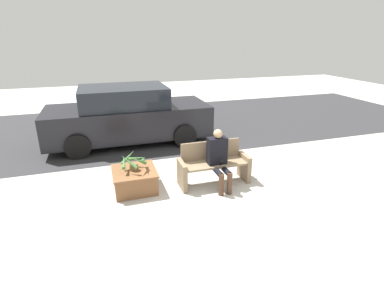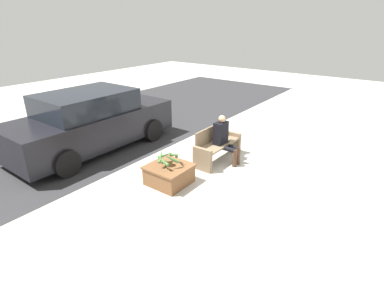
{
  "view_description": "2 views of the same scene",
  "coord_description": "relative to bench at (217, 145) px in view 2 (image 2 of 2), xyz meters",
  "views": [
    {
      "loc": [
        -1.95,
        -4.45,
        2.95
      ],
      "look_at": [
        -0.25,
        0.95,
        0.86
      ],
      "focal_mm": 28.0,
      "sensor_mm": 36.0,
      "label": 1
    },
    {
      "loc": [
        -5.73,
        -2.83,
        3.28
      ],
      "look_at": [
        -0.75,
        0.9,
        0.73
      ],
      "focal_mm": 28.0,
      "sensor_mm": 36.0,
      "label": 2
    }
  ],
  "objects": [
    {
      "name": "road_surface",
      "position": [
        -0.18,
        4.53,
        -0.4
      ],
      "size": [
        20.0,
        6.0,
        0.01
      ],
      "primitive_type": "cube",
      "color": "#2D2D30",
      "rests_on": "ground_plane"
    },
    {
      "name": "potted_plant",
      "position": [
        -1.61,
        0.18,
        0.2
      ],
      "size": [
        0.54,
        0.56,
        0.38
      ],
      "color": "brown",
      "rests_on": "planter_box"
    },
    {
      "name": "parked_car",
      "position": [
        -1.39,
        3.12,
        0.38
      ],
      "size": [
        4.48,
        1.98,
        1.6
      ],
      "color": "black",
      "rests_on": "ground_plane"
    },
    {
      "name": "bench",
      "position": [
        0.0,
        0.0,
        0.0
      ],
      "size": [
        1.47,
        0.5,
        0.86
      ],
      "color": "#7A664C",
      "rests_on": "ground_plane"
    },
    {
      "name": "planter_box",
      "position": [
        -1.61,
        0.18,
        -0.18
      ],
      "size": [
        0.85,
        0.87,
        0.42
      ],
      "color": "brown",
      "rests_on": "ground_plane"
    },
    {
      "name": "ground_plane",
      "position": [
        -0.18,
        -0.83,
        -0.41
      ],
      "size": [
        30.0,
        30.0,
        0.0
      ],
      "primitive_type": "plane",
      "color": "#ADA89E"
    },
    {
      "name": "person_seated",
      "position": [
        0.04,
        -0.19,
        0.24
      ],
      "size": [
        0.38,
        0.63,
        1.2
      ],
      "color": "black",
      "rests_on": "ground_plane"
    }
  ]
}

